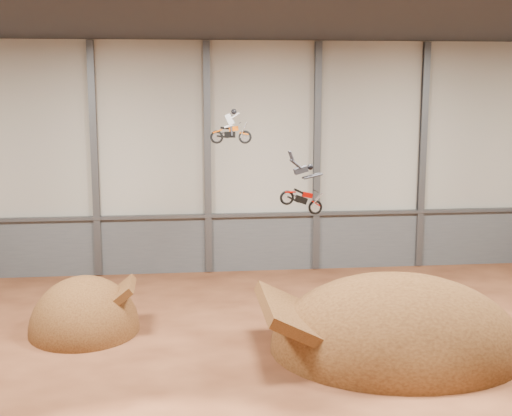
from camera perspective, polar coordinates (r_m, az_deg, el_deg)
The scene contains 13 objects.
floor at distance 30.63m, azimuth 3.90°, elevation -12.25°, with size 40.00×40.00×0.00m, color #4D2514.
back_wall at distance 43.40m, azimuth 0.50°, elevation 4.01°, with size 40.00×0.10×14.00m, color #B0AA9C.
ceiling at distance 28.40m, azimuth 4.26°, elevation 14.85°, with size 40.00×40.00×0.00m, color black.
lower_band_back at distance 44.18m, azimuth 0.51°, elevation -2.79°, with size 39.80×0.18×3.50m, color #4E5156.
steel_rail at distance 43.67m, azimuth 0.54°, elevation -0.53°, with size 39.80×0.35×0.20m, color #47494F.
steel_column_1 at distance 43.17m, azimuth -12.79°, elevation 3.72°, with size 0.40×0.36×13.90m, color #47494F.
steel_column_2 at distance 42.93m, azimuth -3.90°, elevation 3.92°, with size 0.40×0.36×13.90m, color #47494F.
steel_column_3 at distance 43.73m, azimuth 4.89°, elevation 4.02°, with size 0.40×0.36×13.90m, color #47494F.
steel_column_4 at distance 45.49m, azimuth 13.17°, elevation 4.03°, with size 0.40×0.36×13.90m, color #47494F.
takeoff_ramp at distance 35.18m, azimuth -13.53°, elevation -9.49°, with size 5.16×5.96×5.16m, color #412410.
landing_ramp at distance 32.72m, azimuth 11.15°, elevation -10.92°, with size 11.20×9.91×6.46m, color #412410.
fmx_rider_a at distance 35.00m, azimuth -2.02°, elevation 6.67°, with size 2.02×0.77×1.83m, color #C64B04, non-canonical shape.
fmx_rider_b at distance 31.29m, azimuth 3.46°, elevation 1.97°, with size 2.69×0.77×2.30m, color #B00700, non-canonical shape.
Camera 1 is at (-5.15, -27.84, 11.69)m, focal length 50.00 mm.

